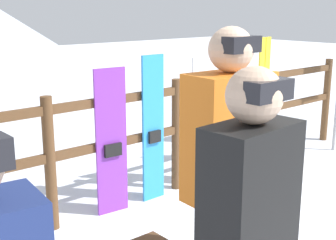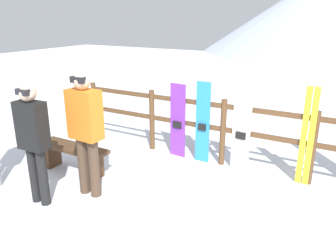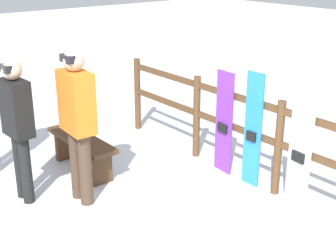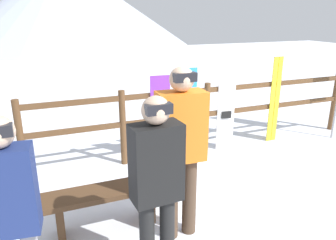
{
  "view_description": "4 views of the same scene",
  "coord_description": "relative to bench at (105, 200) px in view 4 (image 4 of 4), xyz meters",
  "views": [
    {
      "loc": [
        -3.18,
        -1.73,
        1.93
      ],
      "look_at": [
        -0.69,
        1.17,
        1.0
      ],
      "focal_mm": 50.0,
      "sensor_mm": 36.0,
      "label": 1
    },
    {
      "loc": [
        1.8,
        -3.32,
        2.55
      ],
      "look_at": [
        -0.62,
        0.98,
        0.97
      ],
      "focal_mm": 35.0,
      "sensor_mm": 36.0,
      "label": 2
    },
    {
      "loc": [
        3.19,
        -2.43,
        2.81
      ],
      "look_at": [
        -0.85,
        0.82,
        0.95
      ],
      "focal_mm": 50.0,
      "sensor_mm": 36.0,
      "label": 3
    },
    {
      "loc": [
        -2.59,
        -2.86,
        2.3
      ],
      "look_at": [
        -0.96,
        1.21,
        0.86
      ],
      "focal_mm": 35.0,
      "sensor_mm": 36.0,
      "label": 4
    }
  ],
  "objects": [
    {
      "name": "snowboard_purple",
      "position": [
        1.2,
        1.48,
        0.34
      ],
      "size": [
        0.32,
        0.08,
        1.39
      ],
      "color": "purple",
      "rests_on": "ground"
    },
    {
      "name": "person_black",
      "position": [
        0.27,
        -0.93,
        0.65
      ],
      "size": [
        0.42,
        0.25,
        1.71
      ],
      "color": "black",
      "rests_on": "ground"
    },
    {
      "name": "mountain_backdrop",
      "position": [
        2.06,
        23.54,
        2.65
      ],
      "size": [
        18.0,
        18.0,
        6.0
      ],
      "color": "#B2BCD1",
      "rests_on": "ground"
    },
    {
      "name": "person_orange",
      "position": [
        0.72,
        -0.4,
        0.71
      ],
      "size": [
        0.48,
        0.28,
        1.83
      ],
      "color": "#4C3828",
      "rests_on": "ground"
    },
    {
      "name": "person_navy",
      "position": [
        -0.81,
        -0.92,
        0.65
      ],
      "size": [
        0.4,
        0.25,
        1.68
      ],
      "color": "gray",
      "rests_on": "ground"
    },
    {
      "name": "ski_pair_yellow",
      "position": [
        3.43,
        1.48,
        0.43
      ],
      "size": [
        0.19,
        0.02,
        1.57
      ],
      "color": "yellow",
      "rests_on": "ground"
    },
    {
      "name": "fence",
      "position": [
        2.06,
        1.54,
        0.36
      ],
      "size": [
        5.94,
        0.1,
        1.2
      ],
      "color": "brown",
      "rests_on": "ground"
    },
    {
      "name": "ground_plane",
      "position": [
        2.06,
        -0.3,
        -0.35
      ],
      "size": [
        40.0,
        40.0,
        0.0
      ],
      "primitive_type": "plane",
      "color": "white"
    },
    {
      "name": "bench",
      "position": [
        0.0,
        0.0,
        0.0
      ],
      "size": [
        1.31,
        0.36,
        0.48
      ],
      "color": "#4C331E",
      "rests_on": "ground"
    },
    {
      "name": "snowboard_blue",
      "position": [
        1.7,
        1.48,
        0.38
      ],
      "size": [
        0.26,
        0.06,
        1.48
      ],
      "color": "#288CE0",
      "rests_on": "ground"
    },
    {
      "name": "snowboard_white",
      "position": [
        2.4,
        1.48,
        0.35
      ],
      "size": [
        0.31,
        0.08,
        1.4
      ],
      "color": "white",
      "rests_on": "ground"
    }
  ]
}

